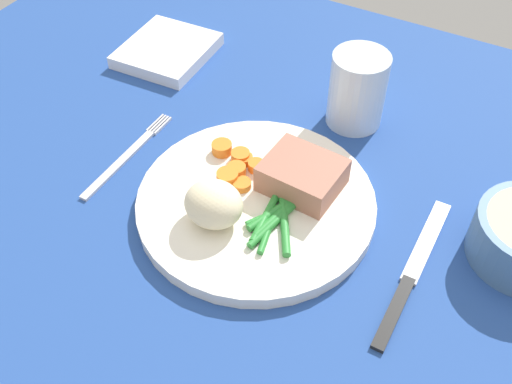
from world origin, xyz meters
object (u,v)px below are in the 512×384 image
object	(u,v)px
meat_portion	(303,175)
knife	(412,274)
fork	(128,155)
water_glass	(356,94)
napkin	(167,51)
dinner_plate	(256,203)

from	to	relation	value
meat_portion	knife	world-z (taller)	meat_portion
fork	water_glass	size ratio (longest dim) A/B	1.72
water_glass	napkin	xyz separation A→B (cm)	(-29.07, 0.35, -3.18)
meat_portion	dinner_plate	bearing A→B (deg)	-130.60
knife	water_glass	world-z (taller)	water_glass
dinner_plate	knife	bearing A→B (deg)	-0.90
meat_portion	napkin	size ratio (longest dim) A/B	0.65
dinner_plate	fork	distance (cm)	17.65
fork	knife	distance (cm)	35.79
dinner_plate	napkin	bearing A→B (deg)	142.46
water_glass	napkin	size ratio (longest dim) A/B	0.75
meat_portion	fork	world-z (taller)	meat_portion
dinner_plate	napkin	size ratio (longest dim) A/B	2.06
fork	water_glass	world-z (taller)	water_glass
meat_portion	water_glass	world-z (taller)	water_glass
fork	knife	size ratio (longest dim) A/B	0.81
dinner_plate	fork	xyz separation A→B (cm)	(-17.64, -0.26, -0.60)
knife	dinner_plate	bearing A→B (deg)	-177.84
knife	napkin	xyz separation A→B (cm)	(-43.80, 20.00, 0.71)
meat_portion	water_glass	bearing A→B (deg)	90.52
water_glass	napkin	distance (cm)	29.25
meat_portion	water_glass	xyz separation A→B (cm)	(-0.14, 15.22, 0.82)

